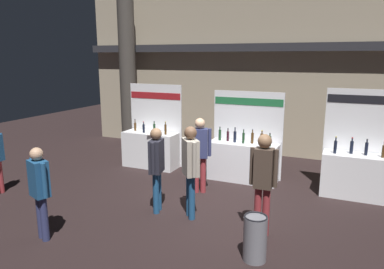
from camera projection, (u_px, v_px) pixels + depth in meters
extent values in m
plane|color=black|center=(206.00, 209.00, 7.37)|extent=(24.98, 24.98, 0.00)
cube|color=tan|center=(265.00, 58.00, 11.05)|extent=(12.49, 0.25, 6.04)
cube|color=#2D2D33|center=(263.00, 47.00, 10.71)|extent=(12.49, 0.20, 0.24)
cylinder|color=#423D38|center=(128.00, 72.00, 12.25)|extent=(0.55, 0.55, 5.06)
cube|color=white|center=(151.00, 150.00, 10.10)|extent=(1.54, 0.60, 0.99)
cube|color=white|center=(156.00, 125.00, 10.27)|extent=(1.61, 0.04, 2.30)
cube|color=maroon|center=(155.00, 96.00, 10.07)|extent=(1.57, 0.01, 0.18)
cylinder|color=#472D14|center=(135.00, 127.00, 10.22)|extent=(0.06, 0.06, 0.22)
cylinder|color=#472D14|center=(135.00, 121.00, 10.19)|extent=(0.03, 0.03, 0.09)
cylinder|color=black|center=(135.00, 120.00, 10.18)|extent=(0.03, 0.03, 0.02)
cylinder|color=black|center=(144.00, 129.00, 9.96)|extent=(0.06, 0.06, 0.23)
cylinder|color=black|center=(144.00, 123.00, 9.93)|extent=(0.03, 0.03, 0.07)
cylinder|color=red|center=(143.00, 122.00, 9.92)|extent=(0.03, 0.03, 0.02)
cylinder|color=#19381E|center=(154.00, 129.00, 9.86)|extent=(0.07, 0.07, 0.26)
cylinder|color=#19381E|center=(154.00, 123.00, 9.82)|extent=(0.03, 0.03, 0.06)
cylinder|color=black|center=(154.00, 121.00, 9.82)|extent=(0.03, 0.03, 0.02)
cylinder|color=#472D14|center=(166.00, 130.00, 9.71)|extent=(0.06, 0.06, 0.27)
cylinder|color=#472D14|center=(165.00, 123.00, 9.67)|extent=(0.03, 0.03, 0.07)
cylinder|color=gold|center=(165.00, 122.00, 9.66)|extent=(0.03, 0.03, 0.02)
cube|color=silver|center=(152.00, 134.00, 9.76)|extent=(0.27, 0.37, 0.02)
cube|color=white|center=(243.00, 162.00, 8.98)|extent=(1.70, 0.60, 0.96)
cube|color=white|center=(247.00, 135.00, 9.15)|extent=(1.79, 0.04, 2.21)
cube|color=#1E6638|center=(248.00, 102.00, 8.95)|extent=(1.74, 0.01, 0.18)
cylinder|color=#19381E|center=(220.00, 135.00, 9.17)|extent=(0.07, 0.07, 0.27)
cylinder|color=#19381E|center=(220.00, 129.00, 9.13)|extent=(0.03, 0.03, 0.06)
cylinder|color=black|center=(220.00, 127.00, 9.12)|extent=(0.03, 0.03, 0.02)
cylinder|color=black|center=(228.00, 136.00, 9.09)|extent=(0.06, 0.06, 0.24)
cylinder|color=black|center=(228.00, 130.00, 9.05)|extent=(0.03, 0.03, 0.07)
cylinder|color=black|center=(228.00, 129.00, 9.04)|extent=(0.03, 0.03, 0.02)
cylinder|color=black|center=(235.00, 137.00, 8.95)|extent=(0.07, 0.07, 0.27)
cylinder|color=black|center=(235.00, 130.00, 8.91)|extent=(0.03, 0.03, 0.09)
cylinder|color=black|center=(235.00, 128.00, 8.90)|extent=(0.03, 0.03, 0.02)
cylinder|color=#19381E|center=(243.00, 138.00, 8.84)|extent=(0.06, 0.06, 0.26)
cylinder|color=#19381E|center=(244.00, 132.00, 8.81)|extent=(0.03, 0.03, 0.08)
cylinder|color=black|center=(244.00, 130.00, 8.80)|extent=(0.03, 0.03, 0.02)
cylinder|color=#472D14|center=(252.00, 138.00, 8.83)|extent=(0.07, 0.07, 0.26)
cylinder|color=#472D14|center=(253.00, 132.00, 8.79)|extent=(0.03, 0.03, 0.08)
cylinder|color=black|center=(253.00, 130.00, 8.79)|extent=(0.03, 0.03, 0.02)
cylinder|color=#472D14|center=(262.00, 139.00, 8.73)|extent=(0.07, 0.07, 0.26)
cylinder|color=#472D14|center=(262.00, 132.00, 8.70)|extent=(0.03, 0.03, 0.07)
cylinder|color=gold|center=(262.00, 131.00, 8.69)|extent=(0.03, 0.03, 0.02)
cylinder|color=#19381E|center=(270.00, 141.00, 8.57)|extent=(0.07, 0.07, 0.24)
cylinder|color=#19381E|center=(270.00, 135.00, 8.54)|extent=(0.03, 0.03, 0.06)
cylinder|color=black|center=(270.00, 133.00, 8.53)|extent=(0.03, 0.03, 0.02)
cube|color=white|center=(356.00, 176.00, 7.90)|extent=(1.43, 0.60, 0.97)
cube|color=white|center=(359.00, 142.00, 8.06)|extent=(1.50, 0.04, 2.36)
cube|color=black|center=(363.00, 99.00, 7.84)|extent=(1.46, 0.01, 0.18)
cylinder|color=black|center=(335.00, 147.00, 7.88)|extent=(0.07, 0.07, 0.28)
cylinder|color=black|center=(336.00, 139.00, 7.85)|extent=(0.03, 0.03, 0.08)
cylinder|color=gold|center=(336.00, 137.00, 7.84)|extent=(0.03, 0.03, 0.02)
cylinder|color=black|center=(352.00, 147.00, 7.87)|extent=(0.07, 0.07, 0.28)
cylinder|color=black|center=(352.00, 140.00, 7.83)|extent=(0.03, 0.03, 0.07)
cylinder|color=red|center=(352.00, 138.00, 7.82)|extent=(0.03, 0.03, 0.02)
cylinder|color=black|center=(366.00, 149.00, 7.73)|extent=(0.07, 0.07, 0.28)
cylinder|color=black|center=(367.00, 141.00, 7.70)|extent=(0.03, 0.03, 0.06)
cylinder|color=black|center=(367.00, 139.00, 7.69)|extent=(0.03, 0.03, 0.02)
cylinder|color=#472D14|center=(383.00, 152.00, 7.56)|extent=(0.07, 0.07, 0.26)
cylinder|color=#472D14|center=(384.00, 143.00, 7.52)|extent=(0.03, 0.03, 0.09)
cylinder|color=slate|center=(255.00, 239.00, 5.45)|extent=(0.36, 0.36, 0.70)
torus|color=black|center=(256.00, 217.00, 5.38)|extent=(0.35, 0.35, 0.02)
cylinder|color=maroon|center=(266.00, 212.00, 6.21)|extent=(0.12, 0.12, 0.87)
cylinder|color=maroon|center=(258.00, 210.00, 6.26)|extent=(0.12, 0.12, 0.87)
cube|color=#47382D|center=(264.00, 168.00, 6.07)|extent=(0.32, 0.25, 0.69)
sphere|color=#8C6647|center=(265.00, 141.00, 5.97)|extent=(0.24, 0.24, 0.24)
cylinder|color=#47382D|center=(276.00, 169.00, 5.99)|extent=(0.08, 0.08, 0.65)
cylinder|color=#47382D|center=(252.00, 166.00, 6.13)|extent=(0.08, 0.08, 0.65)
cylinder|color=navy|center=(192.00, 198.00, 6.82)|extent=(0.12, 0.12, 0.87)
cylinder|color=navy|center=(189.00, 194.00, 6.99)|extent=(0.12, 0.12, 0.87)
cube|color=#ADA393|center=(191.00, 157.00, 6.74)|extent=(0.45, 0.48, 0.69)
sphere|color=brown|center=(190.00, 133.00, 6.64)|extent=(0.24, 0.24, 0.24)
cylinder|color=#ADA393|center=(194.00, 160.00, 6.49)|extent=(0.08, 0.08, 0.65)
cylinder|color=#ADA393|center=(187.00, 153.00, 6.98)|extent=(0.08, 0.08, 0.65)
cylinder|color=maroon|center=(203.00, 175.00, 8.19)|extent=(0.12, 0.12, 0.83)
cylinder|color=maroon|center=(196.00, 175.00, 8.20)|extent=(0.12, 0.12, 0.83)
cube|color=navy|center=(200.00, 143.00, 8.04)|extent=(0.41, 0.35, 0.66)
sphere|color=tan|center=(200.00, 123.00, 7.94)|extent=(0.23, 0.23, 0.23)
cylinder|color=navy|center=(210.00, 142.00, 8.03)|extent=(0.08, 0.08, 0.63)
cylinder|color=navy|center=(190.00, 142.00, 8.04)|extent=(0.08, 0.08, 0.63)
cylinder|color=navy|center=(158.00, 190.00, 7.25)|extent=(0.12, 0.12, 0.83)
cylinder|color=navy|center=(156.00, 193.00, 7.09)|extent=(0.12, 0.12, 0.83)
cube|color=#23232D|center=(156.00, 156.00, 7.02)|extent=(0.30, 0.43, 0.65)
sphere|color=#8C6647|center=(156.00, 134.00, 6.92)|extent=(0.23, 0.23, 0.23)
cylinder|color=#23232D|center=(160.00, 152.00, 7.24)|extent=(0.08, 0.08, 0.62)
cylinder|color=#23232D|center=(153.00, 159.00, 6.78)|extent=(0.08, 0.08, 0.62)
cylinder|color=navy|center=(41.00, 216.00, 6.14)|extent=(0.12, 0.12, 0.78)
cylinder|color=navy|center=(44.00, 219.00, 6.03)|extent=(0.12, 0.12, 0.78)
cube|color=navy|center=(39.00, 178.00, 5.94)|extent=(0.41, 0.34, 0.61)
sphere|color=tan|center=(36.00, 154.00, 5.85)|extent=(0.21, 0.21, 0.21)
cylinder|color=navy|center=(33.00, 175.00, 6.08)|extent=(0.08, 0.08, 0.58)
cylinder|color=navy|center=(44.00, 181.00, 5.78)|extent=(0.08, 0.08, 0.58)
cylinder|color=maroon|center=(0.00, 177.00, 8.18)|extent=(0.12, 0.12, 0.76)
cylinder|color=navy|center=(2.00, 146.00, 8.16)|extent=(0.08, 0.08, 0.57)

